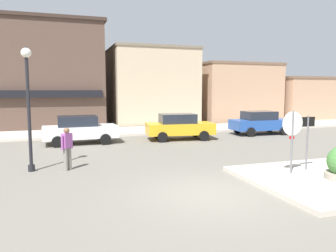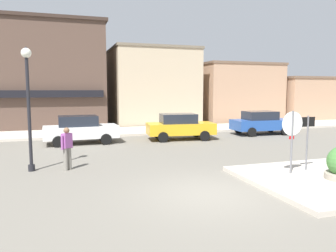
# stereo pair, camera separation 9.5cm
# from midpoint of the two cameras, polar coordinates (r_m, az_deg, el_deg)

# --- Properties ---
(ground_plane) EXTENTS (160.00, 160.00, 0.00)m
(ground_plane) POSITION_cam_midpoint_polar(r_m,az_deg,el_deg) (9.73, 7.17, -11.71)
(ground_plane) COLOR #6B665B
(kerb_far) EXTENTS (80.00, 4.00, 0.15)m
(kerb_far) POSITION_cam_midpoint_polar(r_m,az_deg,el_deg) (23.17, -8.21, -0.95)
(kerb_far) COLOR beige
(kerb_far) RESTS_ON ground
(stop_sign) EXTENTS (0.82, 0.07, 2.30)m
(stop_sign) POSITION_cam_midpoint_polar(r_m,az_deg,el_deg) (11.84, 20.59, -1.28)
(stop_sign) COLOR slate
(stop_sign) RESTS_ON ground
(one_way_sign) EXTENTS (0.60, 0.06, 2.10)m
(one_way_sign) POSITION_cam_midpoint_polar(r_m,az_deg,el_deg) (12.59, 22.88, -1.80)
(one_way_sign) COLOR slate
(one_way_sign) RESTS_ON ground
(lamp_post) EXTENTS (0.36, 0.36, 4.54)m
(lamp_post) POSITION_cam_midpoint_polar(r_m,az_deg,el_deg) (12.89, -23.41, 5.63)
(lamp_post) COLOR black
(lamp_post) RESTS_ON ground
(parked_car_nearest) EXTENTS (4.06, 1.99, 1.56)m
(parked_car_nearest) POSITION_cam_midpoint_polar(r_m,az_deg,el_deg) (18.81, -15.28, -0.55)
(parked_car_nearest) COLOR white
(parked_car_nearest) RESTS_ON ground
(parked_car_second) EXTENTS (4.16, 2.19, 1.56)m
(parked_car_second) POSITION_cam_midpoint_polar(r_m,az_deg,el_deg) (19.68, 1.84, -0.03)
(parked_car_second) COLOR gold
(parked_car_second) RESTS_ON ground
(parked_car_third) EXTENTS (4.05, 1.98, 1.56)m
(parked_car_third) POSITION_cam_midpoint_polar(r_m,az_deg,el_deg) (22.82, 15.65, 0.62)
(parked_car_third) COLOR #234C9E
(parked_car_third) RESTS_ON ground
(pedestrian_crossing_near) EXTENTS (0.46, 0.44, 1.61)m
(pedestrian_crossing_near) POSITION_cam_midpoint_polar(r_m,az_deg,el_deg) (12.78, -17.37, -3.57)
(pedestrian_crossing_near) COLOR gray
(pedestrian_crossing_near) RESTS_ON ground
(building_corner_shop) EXTENTS (12.18, 10.13, 8.19)m
(building_corner_shop) POSITION_cam_midpoint_polar(r_m,az_deg,el_deg) (29.58, -23.72, 7.97)
(building_corner_shop) COLOR brown
(building_corner_shop) RESTS_ON ground
(building_storefront_left_near) EXTENTS (7.10, 7.16, 6.50)m
(building_storefront_left_near) POSITION_cam_midpoint_polar(r_m,az_deg,el_deg) (29.32, -3.27, 6.86)
(building_storefront_left_near) COLOR tan
(building_storefront_left_near) RESTS_ON ground
(building_storefront_left_mid) EXTENTS (7.47, 5.78, 5.41)m
(building_storefront_left_mid) POSITION_cam_midpoint_polar(r_m,az_deg,el_deg) (32.12, 11.28, 5.73)
(building_storefront_left_mid) COLOR tan
(building_storefront_left_mid) RESTS_ON ground
(building_storefront_right_near) EXTENTS (9.07, 7.49, 4.21)m
(building_storefront_right_near) POSITION_cam_midpoint_polar(r_m,az_deg,el_deg) (37.31, 22.59, 4.53)
(building_storefront_right_near) COLOR tan
(building_storefront_right_near) RESTS_ON ground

